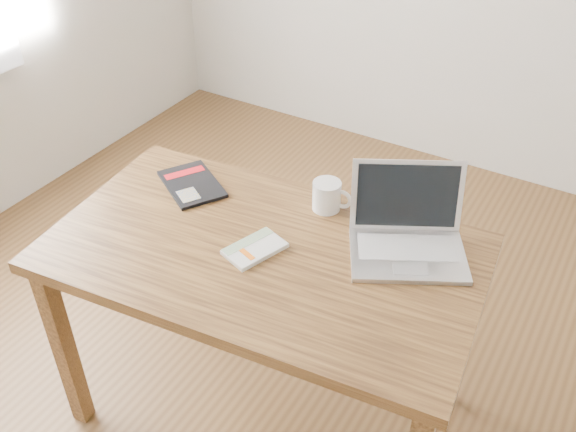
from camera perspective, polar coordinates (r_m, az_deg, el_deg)
The scene contains 6 objects.
room at distance 1.52m, azimuth 0.72°, elevation 13.27°, with size 4.04×4.04×2.70m.
desk at distance 1.96m, azimuth -2.16°, elevation -4.90°, with size 1.35×0.86×0.75m.
white_guidebook at distance 1.89m, azimuth -2.97°, elevation -2.93°, with size 0.16×0.20×0.02m.
black_guidebook at distance 2.19m, azimuth -8.55°, elevation 2.83°, with size 0.29×0.27×0.01m.
laptop at distance 1.91m, azimuth 10.58°, elevation -1.53°, with size 0.43×0.41×0.23m.
coffee_mug at distance 2.03m, azimuth 3.54°, elevation 1.84°, with size 0.13×0.09×0.10m.
Camera 1 is at (0.63, -1.21, 1.96)m, focal length 40.00 mm.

